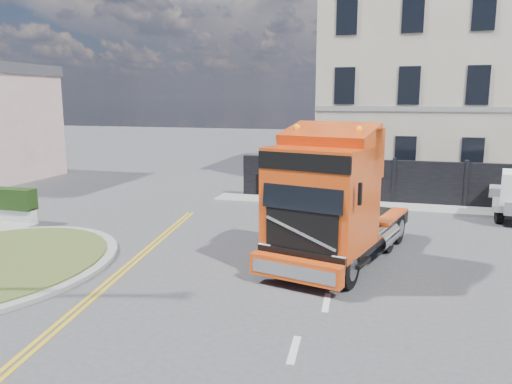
% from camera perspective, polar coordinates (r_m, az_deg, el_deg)
% --- Properties ---
extents(ground, '(120.00, 120.00, 0.00)m').
position_cam_1_polar(ground, '(15.20, -0.54, -7.43)').
color(ground, '#424244').
rests_on(ground, ground).
extents(hoarding_fence, '(18.80, 0.25, 2.00)m').
position_cam_1_polar(hoarding_fence, '(23.29, 21.71, 0.74)').
color(hoarding_fence, black).
rests_on(hoarding_fence, ground).
extents(georgian_building, '(12.30, 10.30, 12.80)m').
position_cam_1_polar(georgian_building, '(30.43, 19.90, 12.07)').
color(georgian_building, beige).
rests_on(georgian_building, ground).
extents(pavement_far, '(20.00, 1.60, 0.12)m').
position_cam_1_polar(pavement_far, '(22.53, 20.37, -1.92)').
color(pavement_far, gray).
rests_on(pavement_far, ground).
extents(truck, '(3.99, 6.95, 3.93)m').
position_cam_1_polar(truck, '(14.16, 8.48, -1.53)').
color(truck, black).
rests_on(truck, ground).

